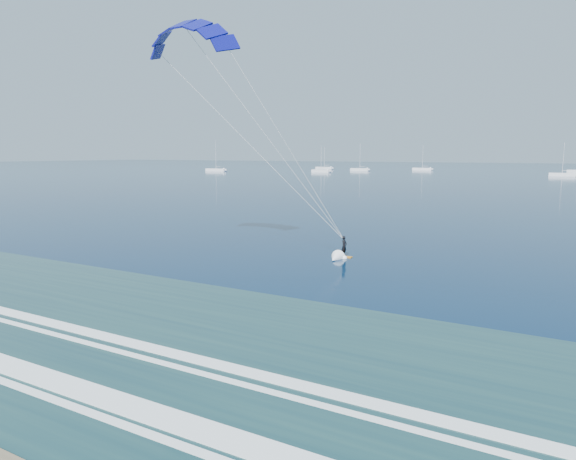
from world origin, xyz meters
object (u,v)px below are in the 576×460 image
Objects in this scene: sailboat_1 at (321,171)px; sailboat_3 at (562,174)px; kitesurfer_rig at (265,134)px; sailboat_0 at (216,170)px; sailboat_2 at (422,169)px; sailboat_8 at (360,169)px; sailboat_7 at (324,168)px.

sailboat_1 is 89.80m from sailboat_3.
sailboat_0 is (-120.41, 151.16, -8.76)m from kitesurfer_rig.
kitesurfer_rig is at bearing -78.17° from sailboat_2.
sailboat_8 reaches higher than sailboat_1.
sailboat_8 is at bearing 73.89° from sailboat_1.
sailboat_0 is at bearing -143.27° from sailboat_2.
sailboat_2 is 47.71m from sailboat_7.
sailboat_3 is at bearing 84.84° from kitesurfer_rig.
sailboat_8 is at bearing 109.55° from kitesurfer_rig.
sailboat_7 is at bearing -170.69° from sailboat_2.
sailboat_1 is 0.97× the size of sailboat_7.
sailboat_2 is 1.03× the size of sailboat_3.
sailboat_1 is 55.02m from sailboat_2.
kitesurfer_rig is at bearing -65.68° from sailboat_7.
kitesurfer_rig is 178.89m from sailboat_1.
sailboat_2 is (30.42, 45.84, 0.00)m from sailboat_1.
kitesurfer_rig is 1.63× the size of sailboat_7.
sailboat_8 is (-82.13, 17.51, 0.01)m from sailboat_3.
sailboat_3 is at bearing 5.01° from sailboat_1.
sailboat_7 is (-106.12, 30.27, -0.01)m from sailboat_3.
sailboat_3 is (89.46, 7.85, 0.00)m from sailboat_1.
sailboat_0 is 47.73m from sailboat_1.
kitesurfer_rig is at bearing -95.16° from sailboat_3.
sailboat_0 is 1.18× the size of sailboat_7.
sailboat_7 is 0.93× the size of sailboat_8.
sailboat_2 is 70.20m from sailboat_3.
sailboat_0 is 65.07m from sailboat_8.
sailboat_1 is 0.93× the size of sailboat_2.
sailboat_8 reaches higher than sailboat_7.
sailboat_2 is 30.87m from sailboat_8.
sailboat_0 reaches higher than sailboat_7.
sailboat_7 is at bearing 113.61° from sailboat_1.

